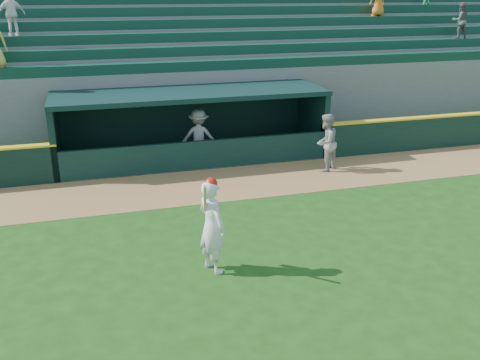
# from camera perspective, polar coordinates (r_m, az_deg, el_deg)

# --- Properties ---
(ground) EXTENTS (120.00, 120.00, 0.00)m
(ground) POSITION_cam_1_polar(r_m,az_deg,el_deg) (12.40, 2.09, -8.07)
(ground) COLOR #1A4411
(ground) RESTS_ON ground
(warning_track) EXTENTS (40.00, 3.00, 0.01)m
(warning_track) POSITION_cam_1_polar(r_m,az_deg,el_deg) (16.72, -3.17, -0.51)
(warning_track) COLOR olive
(warning_track) RESTS_ON ground
(dugout_player_front) EXTENTS (1.19, 1.15, 1.93)m
(dugout_player_front) POSITION_cam_1_polar(r_m,az_deg,el_deg) (17.99, 9.13, 3.95)
(dugout_player_front) COLOR gray
(dugout_player_front) RESTS_ON ground
(dugout_player_inside) EXTENTS (1.37, 1.01, 1.90)m
(dugout_player_inside) POSITION_cam_1_polar(r_m,az_deg,el_deg) (18.64, -4.40, 4.64)
(dugout_player_inside) COLOR #969792
(dugout_player_inside) RESTS_ON ground
(dugout) EXTENTS (9.40, 2.80, 2.46)m
(dugout) POSITION_cam_1_polar(r_m,az_deg,el_deg) (19.25, -5.38, 6.35)
(dugout) COLOR slate
(dugout) RESTS_ON ground
(stands) EXTENTS (34.50, 6.25, 6.67)m
(stands) POSITION_cam_1_polar(r_m,az_deg,el_deg) (23.48, -7.66, 11.25)
(stands) COLOR slate
(stands) RESTS_ON ground
(batter_at_plate) EXTENTS (0.77, 0.93, 2.16)m
(batter_at_plate) POSITION_cam_1_polar(r_m,az_deg,el_deg) (11.36, -3.03, -4.85)
(batter_at_plate) COLOR white
(batter_at_plate) RESTS_ON ground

